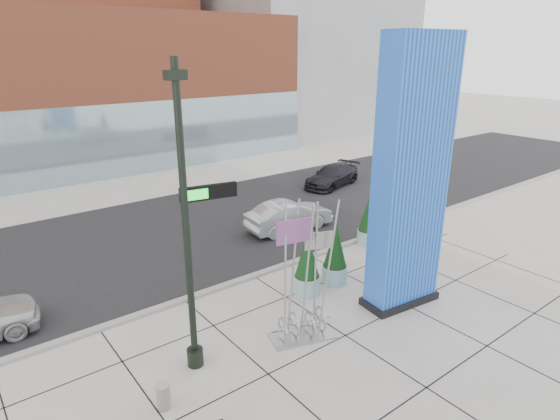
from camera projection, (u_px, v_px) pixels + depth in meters
ground at (300, 332)px, 14.79m from camera, size 160.00×160.00×0.00m
street_asphalt at (166, 236)px, 22.27m from camera, size 80.00×12.00×0.02m
curb_edge at (233, 283)px, 17.77m from camera, size 80.00×0.30×0.12m
tower_podium at (72, 92)px, 33.76m from camera, size 34.00×10.00×11.00m
tower_glass_front at (99, 143)px, 31.15m from camera, size 34.00×0.60×5.00m
building_grey_parking at (296, 43)px, 50.76m from camera, size 20.00×18.00×18.00m
blue_pylon at (410, 183)px, 15.16m from camera, size 2.83×1.51×9.02m
lamp_post at (188, 255)px, 12.16m from camera, size 0.53×0.46×8.34m
public_art_sculpture at (303, 303)px, 14.20m from camera, size 2.17×1.53×4.47m
concrete_bollard at (163, 396)px, 11.59m from camera, size 0.35×0.35×0.68m
overhead_street_sign at (202, 202)px, 15.76m from camera, size 1.97×0.55×4.20m
round_planter_east at (368, 221)px, 21.16m from camera, size 0.92×0.92×2.30m
round_planter_mid at (335, 254)px, 17.61m from camera, size 0.97×0.97×2.43m
round_planter_west at (307, 264)px, 16.80m from camera, size 0.98×0.98×2.44m
car_silver_mid at (289, 216)px, 22.89m from camera, size 4.47×1.83×1.44m
car_dark_east at (332, 176)px, 30.20m from camera, size 4.87×2.94×1.32m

